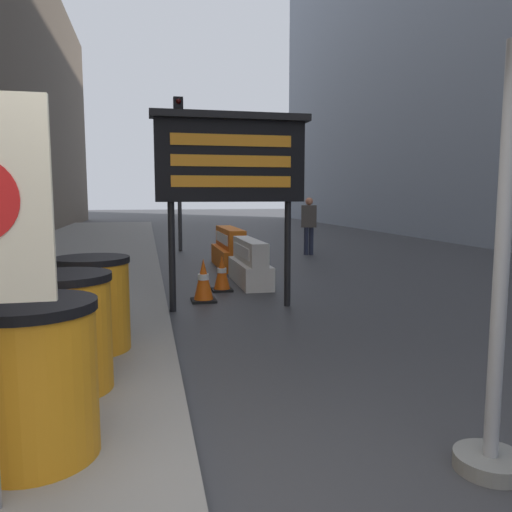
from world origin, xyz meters
TOP-DOWN VIEW (x-y plane):
  - barrel_drum_foreground at (-0.94, 0.69)m, footprint 0.75×0.75m
  - barrel_drum_middle at (-0.92, 1.74)m, footprint 0.75×0.75m
  - barrel_drum_back at (-0.82, 2.79)m, footprint 0.75×0.75m
  - message_board at (0.97, 4.98)m, footprint 2.33×0.36m
  - jersey_barrier_white at (1.68, 7.04)m, footprint 0.53×1.91m
  - jersey_barrier_orange_near at (1.68, 9.37)m, footprint 0.63×2.17m
  - traffic_cone_near at (0.61, 5.59)m, footprint 0.39×0.39m
  - traffic_cone_mid at (1.04, 6.42)m, footprint 0.36×0.36m
  - traffic_light_near_curb at (0.74, 13.04)m, footprint 0.28×0.44m
  - pedestrian_worker at (4.32, 11.37)m, footprint 0.50×0.40m
  - steel_pole_right at (1.80, 0.19)m, footprint 0.44×0.44m

SIDE VIEW (x-z plane):
  - traffic_cone_mid at x=1.04m, z-range -0.01..0.64m
  - traffic_cone_near at x=0.61m, z-range -0.01..0.70m
  - jersey_barrier_white at x=1.68m, z-range -0.05..0.81m
  - jersey_barrier_orange_near at x=1.68m, z-range -0.06..0.89m
  - barrel_drum_foreground at x=-0.94m, z-range 0.16..1.11m
  - barrel_drum_middle at x=-0.92m, z-range 0.16..1.11m
  - barrel_drum_back at x=-0.82m, z-range 0.16..1.11m
  - steel_pole_right at x=1.80m, z-range -0.58..2.01m
  - pedestrian_worker at x=4.32m, z-range 0.15..1.81m
  - message_board at x=0.97m, z-range 0.77..3.67m
  - traffic_light_near_curb at x=0.74m, z-range 1.00..5.60m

